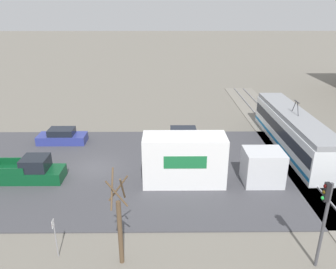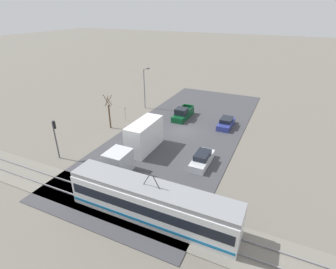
{
  "view_description": "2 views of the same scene",
  "coord_description": "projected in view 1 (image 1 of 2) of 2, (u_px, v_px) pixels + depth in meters",
  "views": [
    {
      "loc": [
        24.12,
        5.87,
        12.49
      ],
      "look_at": [
        -2.68,
        6.11,
        1.95
      ],
      "focal_mm": 35.0,
      "sensor_mm": 36.0,
      "label": 1
    },
    {
      "loc": [
        -12.87,
        33.05,
        16.74
      ],
      "look_at": [
        -0.32,
        6.11,
        2.21
      ],
      "focal_mm": 28.0,
      "sensor_mm": 36.0,
      "label": 2
    }
  ],
  "objects": [
    {
      "name": "box_truck",
      "position": [
        203.0,
        162.0,
        24.08
      ],
      "size": [
        2.4,
        10.28,
        3.78
      ],
      "color": "silver",
      "rests_on": "ground"
    },
    {
      "name": "street_tree",
      "position": [
        120.0,
        224.0,
        16.27
      ],
      "size": [
        1.24,
        1.03,
        5.27
      ],
      "color": "brown",
      "rests_on": "ground"
    },
    {
      "name": "ground_plane",
      "position": [
        94.0,
        169.0,
        26.97
      ],
      "size": [
        320.0,
        320.0,
        0.0
      ],
      "primitive_type": "plane",
      "color": "slate"
    },
    {
      "name": "road_surface",
      "position": [
        94.0,
        168.0,
        26.95
      ],
      "size": [
        16.5,
        42.59,
        0.08
      ],
      "color": "#424247",
      "rests_on": "ground"
    },
    {
      "name": "sedan_car_0",
      "position": [
        62.0,
        137.0,
        31.7
      ],
      "size": [
        1.89,
        4.59,
        1.44
      ],
      "color": "navy",
      "rests_on": "ground"
    },
    {
      "name": "no_parking_sign",
      "position": [
        55.0,
        235.0,
        17.02
      ],
      "size": [
        0.32,
        0.08,
        2.31
      ],
      "color": "gray",
      "rests_on": "ground"
    },
    {
      "name": "light_rail_tram",
      "position": [
        293.0,
        131.0,
        30.43
      ],
      "size": [
        15.2,
        2.81,
        4.43
      ],
      "color": "white",
      "rests_on": "ground"
    },
    {
      "name": "rail_bed",
      "position": [
        308.0,
        167.0,
        27.1
      ],
      "size": [
        55.93,
        4.4,
        0.22
      ],
      "color": "gray",
      "rests_on": "ground"
    },
    {
      "name": "traffic_light_pole",
      "position": [
        324.0,
        214.0,
        15.75
      ],
      "size": [
        0.28,
        0.47,
        4.86
      ],
      "color": "#47474C",
      "rests_on": "ground"
    },
    {
      "name": "sedan_car_1",
      "position": [
        183.0,
        136.0,
        31.82
      ],
      "size": [
        1.76,
        4.74,
        1.48
      ],
      "color": "silver",
      "rests_on": "ground"
    },
    {
      "name": "pickup_truck",
      "position": [
        28.0,
        171.0,
        24.82
      ],
      "size": [
        1.95,
        5.55,
        1.9
      ],
      "color": "#0C4723",
      "rests_on": "ground"
    }
  ]
}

